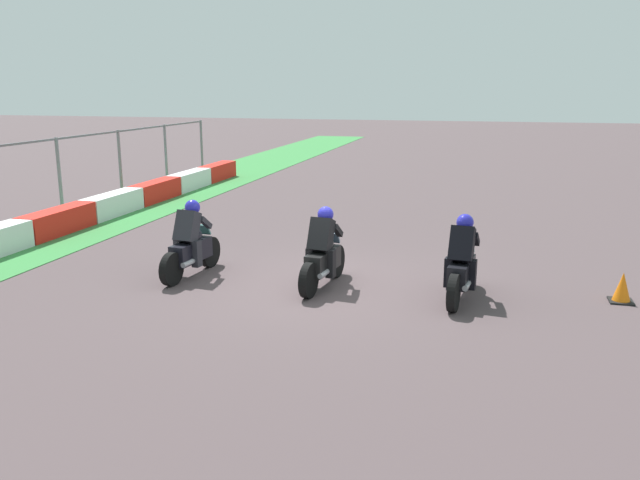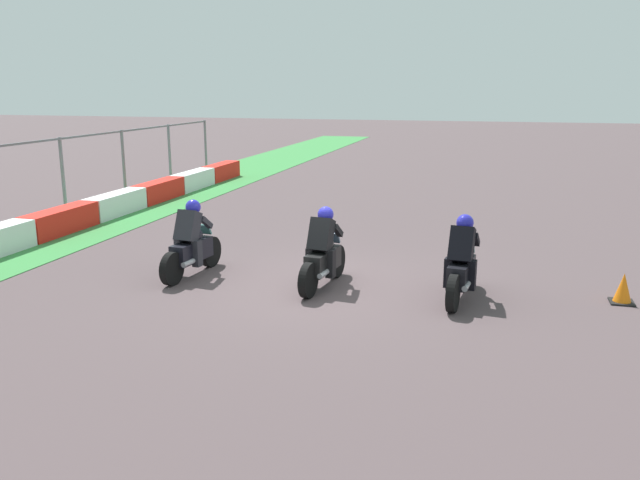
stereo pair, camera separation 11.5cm
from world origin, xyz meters
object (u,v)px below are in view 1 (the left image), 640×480
rider_lane_b (323,255)px  rider_lane_c (191,245)px  traffic_cone (622,288)px  rider_lane_a (462,265)px

rider_lane_b → rider_lane_c: 2.70m
rider_lane_b → traffic_cone: size_ratio=3.82×
rider_lane_c → traffic_cone: 7.98m
rider_lane_a → rider_lane_b: same height
rider_lane_a → rider_lane_c: 5.23m
traffic_cone → rider_lane_c: bearing=93.0°
rider_lane_c → traffic_cone: size_ratio=3.82×
rider_lane_b → traffic_cone: bearing=-78.0°
rider_lane_b → rider_lane_c: size_ratio=1.00×
rider_lane_c → rider_lane_a: bearing=-84.9°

